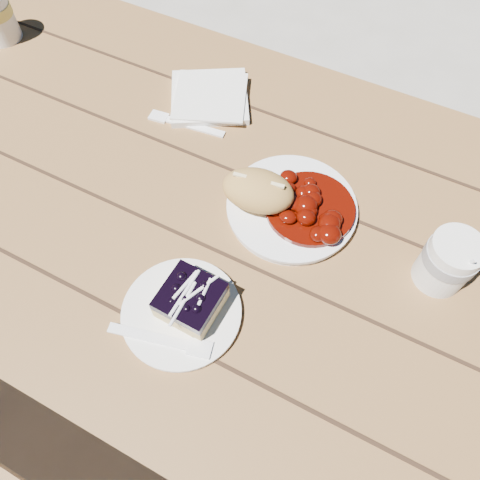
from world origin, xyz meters
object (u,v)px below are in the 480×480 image
at_px(picnic_table, 218,250).
at_px(coffee_cup, 447,262).
at_px(bread_roll, 258,191).
at_px(main_plate, 291,208).
at_px(dessert_plate, 182,313).
at_px(blueberry_cake, 191,300).

distance_m(picnic_table, coffee_cup, 0.43).
xyz_separation_m(picnic_table, bread_roll, (0.07, 0.03, 0.21)).
bearing_deg(main_plate, coffee_cup, -2.23).
distance_m(main_plate, coffee_cup, 0.26).
bearing_deg(dessert_plate, coffee_cup, 36.33).
bearing_deg(bread_roll, dessert_plate, -93.62).
bearing_deg(picnic_table, blueberry_cake, -70.87).
distance_m(main_plate, bread_roll, 0.07).
relative_size(dessert_plate, blueberry_cake, 2.04).
relative_size(blueberry_cake, coffee_cup, 0.88).
bearing_deg(bread_roll, coffee_cup, 1.87).
bearing_deg(coffee_cup, bread_roll, -178.13).
bearing_deg(blueberry_cake, bread_roll, 90.29).
xyz_separation_m(main_plate, coffee_cup, (0.25, -0.01, 0.04)).
bearing_deg(main_plate, picnic_table, -158.81).
height_order(main_plate, dessert_plate, main_plate).
relative_size(dessert_plate, coffee_cup, 1.80).
bearing_deg(bread_roll, picnic_table, -157.87).
bearing_deg(picnic_table, bread_roll, 22.13).
distance_m(picnic_table, dessert_plate, 0.27).
xyz_separation_m(blueberry_cake, coffee_cup, (0.31, 0.22, 0.02)).
height_order(dessert_plate, coffee_cup, coffee_cup).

